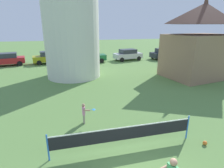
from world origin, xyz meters
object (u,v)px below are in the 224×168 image
Objects in this scene: tennis_net at (124,134)px; parked_car_green at (90,56)px; player_far at (84,112)px; chapel at (200,42)px; parked_car_black at (164,54)px; parked_car_mustard at (51,57)px; parked_car_red at (8,59)px; parked_car_silver at (128,55)px; stray_ball at (205,143)px.

parked_car_green is (1.00, 18.50, 0.12)m from tennis_net.
chapel reaches higher than player_far.
player_far is 0.27× the size of parked_car_black.
chapel reaches higher than parked_car_green.
parked_car_black is at bearing -0.30° from parked_car_green.
tennis_net is at bearing -78.01° from parked_car_mustard.
chapel is at bearing -36.09° from parked_car_mustard.
parked_car_red is at bearing -175.64° from parked_car_mustard.
parked_car_silver is (10.60, -0.48, -0.00)m from parked_car_mustard.
parked_car_black is at bearing -3.35° from parked_car_silver.
parked_car_green is 11.01m from parked_car_black.
parked_car_black is at bearing -2.85° from parked_car_mustard.
parked_car_mustard is (-2.74, 16.84, 0.19)m from player_far.
parked_car_silver is at bearing 176.65° from parked_car_black.
parked_car_mustard and parked_car_black have the same top height.
chapel is at bearing -100.63° from parked_car_black.
parked_car_silver is (3.14, 19.37, 0.72)m from stray_ball.
chapel reaches higher than parked_car_silver.
parked_car_red is 1.01× the size of parked_car_black.
parked_car_black is at bearing 65.63° from stray_ball.
parked_car_red is 10.16m from parked_car_green.
stray_ball is 0.04× the size of parked_car_green.
chapel is (10.20, 8.83, 2.59)m from tennis_net.
parked_car_black reaches higher than stray_ball.
parked_car_silver is (6.51, 18.76, 0.12)m from tennis_net.
stray_ball is 19.64m from parked_car_silver.
parked_car_mustard and parked_car_green have the same top height.
parked_car_mustard is at bearing 143.91° from chapel.
parked_car_silver is (7.86, 16.36, 0.19)m from player_far.
tennis_net is 20.96m from parked_car_red.
tennis_net is at bearing -60.77° from player_far.
player_far is 5.99× the size of stray_ball.
stray_ball is 12.08m from chapel.
stray_ball is at bearing -114.37° from parked_car_black.
parked_car_black is at bearing 56.94° from tennis_net.
stray_ball is (3.37, -0.61, -0.60)m from tennis_net.
stray_ball is 19.27m from parked_car_green.
player_far is at bearing -115.65° from parked_car_silver.
parked_car_red is at bearing 178.88° from parked_car_black.
tennis_net is 1.34× the size of parked_car_green.
chapel reaches higher than tennis_net.
stray_ball is at bearing -125.88° from chapel.
tennis_net is 19.86m from parked_car_silver.
player_far is 0.25× the size of parked_car_green.
parked_car_black is (8.63, 19.05, 0.72)m from stray_ball.
tennis_net is 22.00m from parked_car_black.
chapel is (9.20, -9.67, 2.47)m from parked_car_green.
player_far is 0.26× the size of parked_car_silver.
chapel is at bearing 54.12° from stray_ball.
player_far is at bearing -80.75° from parked_car_mustard.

